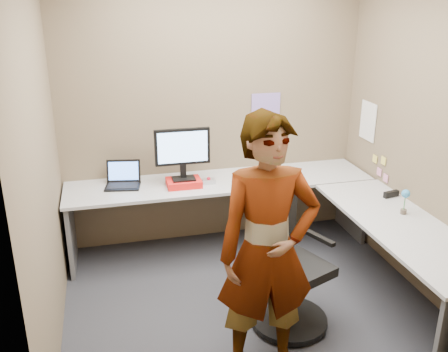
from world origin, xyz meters
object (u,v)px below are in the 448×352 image
object	(u,v)px
monitor	(183,150)
office_chair	(285,269)
person	(268,251)
desk	(283,214)

from	to	relation	value
monitor	office_chair	distance (m)	1.51
monitor	person	size ratio (longest dim) A/B	0.28
office_chair	person	world-z (taller)	person
desk	person	bearing A→B (deg)	-115.31
monitor	office_chair	xyz separation A→B (m)	(0.57, -1.26, -0.62)
desk	person	world-z (taller)	person
office_chair	person	distance (m)	0.70
person	office_chair	bearing A→B (deg)	58.69
office_chair	person	xyz separation A→B (m)	(-0.31, -0.45, 0.44)
desk	office_chair	world-z (taller)	office_chair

